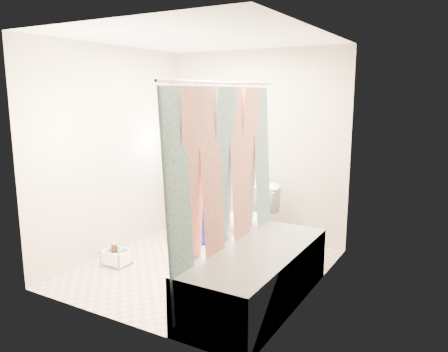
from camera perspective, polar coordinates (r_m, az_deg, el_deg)
The scene contains 14 objects.
floor at distance 4.84m, azimuth -2.76°, elevation -11.88°, with size 2.60×2.60×0.00m, color tan.
ceiling at distance 4.50m, azimuth -3.05°, elevation 17.61°, with size 2.40×2.60×0.02m, color white.
wall_back at distance 5.64m, azimuth 4.28°, elevation 4.01°, with size 2.40×0.02×2.40m, color tan.
wall_front at distance 3.51m, azimuth -14.45°, elevation -0.50°, with size 2.40×0.02×2.40m, color tan.
wall_left at distance 5.26m, azimuth -13.98°, elevation 3.21°, with size 0.02×2.60×2.40m, color tan.
wall_right at distance 4.00m, azimuth 11.71°, elevation 0.99°, with size 0.02×2.60×2.40m, color tan.
bathtub at distance 4.01m, azimuth 4.35°, elevation -12.71°, with size 0.70×1.75×0.50m.
curtain_rod at distance 3.83m, azimuth 0.17°, elevation 12.05°, with size 0.02×0.02×1.90m, color silver.
shower_curtain at distance 3.92m, azimuth 0.16°, elevation -1.65°, with size 0.06×1.75×1.80m, color white.
toilet at distance 5.15m, azimuth 3.68°, elevation -5.84°, with size 0.44×0.77×0.79m, color white.
tank_lid at distance 5.02m, azimuth 3.12°, elevation -5.46°, with size 0.48×0.21×0.04m, color white.
tank_internals at distance 5.26m, azimuth 4.19°, elevation -1.19°, with size 0.19×0.06×0.26m.
plumber at distance 5.43m, azimuth -3.48°, elevation -0.45°, with size 0.59×0.39×1.61m, color navy.
cleaning_caddy at distance 5.02m, azimuth -13.77°, elevation -10.39°, with size 0.28×0.23×0.22m.
Camera 1 is at (2.42, -3.75, 1.87)m, focal length 35.00 mm.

